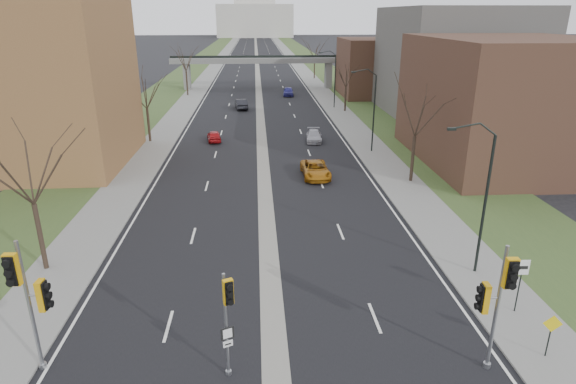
{
  "coord_description": "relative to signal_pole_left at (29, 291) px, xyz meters",
  "views": [
    {
      "loc": [
        -0.57,
        -17.64,
        14.0
      ],
      "look_at": [
        1.19,
        8.91,
        4.15
      ],
      "focal_mm": 30.0,
      "sensor_mm": 36.0,
      "label": 1
    }
  ],
  "objects": [
    {
      "name": "sidewalk_left",
      "position": [
        -2.41,
        150.78,
        -3.83
      ],
      "size": [
        4.0,
        600.0,
        0.12
      ],
      "primitive_type": "cube",
      "color": "gray",
      "rests_on": "ground"
    },
    {
      "name": "median_strip",
      "position": [
        9.59,
        150.78,
        -3.89
      ],
      "size": [
        1.2,
        600.0,
        0.02
      ],
      "primitive_type": "cube",
      "color": "gray",
      "rests_on": "ground"
    },
    {
      "name": "tree_right_c",
      "position": [
        22.59,
        95.78,
        3.16
      ],
      "size": [
        7.65,
        7.65,
        9.99
      ],
      "color": "#382B21",
      "rests_on": "sidewalk_right"
    },
    {
      "name": "tree_right_b",
      "position": [
        22.59,
        55.78,
        1.93
      ],
      "size": [
        6.3,
        6.3,
        8.22
      ],
      "color": "#382B21",
      "rests_on": "sidewalk_right"
    },
    {
      "name": "car_right_mid",
      "position": [
        15.71,
        37.89,
        -3.26
      ],
      "size": [
        2.13,
        4.46,
        1.25
      ],
      "primitive_type": "imported",
      "rotation": [
        0.0,
        0.0,
        -0.09
      ],
      "color": "#A1A1A8",
      "rests_on": "ground"
    },
    {
      "name": "streetlight_mid",
      "position": [
        20.58,
        32.78,
        3.07
      ],
      "size": [
        2.61,
        0.2,
        8.7
      ],
      "color": "black",
      "rests_on": "sidewalk_right"
    },
    {
      "name": "car_right_near",
      "position": [
        14.3,
        24.7,
        -3.18
      ],
      "size": [
        2.48,
        5.15,
        1.41
      ],
      "primitive_type": "imported",
      "rotation": [
        0.0,
        0.0,
        0.03
      ],
      "color": "#A36311",
      "rests_on": "ground"
    },
    {
      "name": "pedestrian_bridge",
      "position": [
        9.59,
        80.78,
        0.96
      ],
      "size": [
        34.0,
        3.0,
        6.45
      ],
      "color": "slate",
      "rests_on": "ground"
    },
    {
      "name": "speed_limit_sign",
      "position": [
        21.65,
        2.76,
        -1.8
      ],
      "size": [
        0.62,
        0.07,
        2.86
      ],
      "rotation": [
        0.0,
        0.0,
        -0.04
      ],
      "color": "black",
      "rests_on": "sidewalk_right"
    },
    {
      "name": "tree_left_a",
      "position": [
        -3.41,
        8.78,
        2.75
      ],
      "size": [
        7.2,
        7.2,
        9.4
      ],
      "color": "#382B21",
      "rests_on": "sidewalk_left"
    },
    {
      "name": "grass_verge_right",
      "position": [
        27.59,
        150.78,
        -3.84
      ],
      "size": [
        8.0,
        600.0,
        0.1
      ],
      "primitive_type": "cube",
      "color": "#2E4620",
      "rests_on": "ground"
    },
    {
      "name": "signal_pole_left",
      "position": [
        0.0,
        0.0,
        0.0
      ],
      "size": [
        1.1,
        1.03,
        5.94
      ],
      "rotation": [
        0.0,
        0.0,
        -0.06
      ],
      "color": "gray",
      "rests_on": "ground"
    },
    {
      "name": "sidewalk_right",
      "position": [
        21.59,
        150.78,
        -3.83
      ],
      "size": [
        4.0,
        600.0,
        0.12
      ],
      "primitive_type": "cube",
      "color": "gray",
      "rests_on": "ground"
    },
    {
      "name": "car_left_far",
      "position": [
        6.69,
        58.99,
        -3.11
      ],
      "size": [
        2.25,
        4.9,
        1.56
      ],
      "primitive_type": "imported",
      "rotation": [
        0.0,
        0.0,
        3.27
      ],
      "color": "black",
      "rests_on": "ground"
    },
    {
      "name": "tree_left_b",
      "position": [
        -3.41,
        38.78,
        2.34
      ],
      "size": [
        6.75,
        6.75,
        8.81
      ],
      "color": "#382B21",
      "rests_on": "sidewalk_left"
    },
    {
      "name": "commercial_block_far",
      "position": [
        31.59,
        70.78,
        1.11
      ],
      "size": [
        14.0,
        14.0,
        10.0
      ],
      "primitive_type": "cube",
      "color": "#492C22",
      "rests_on": "ground"
    },
    {
      "name": "car_left_near",
      "position": [
        4.03,
        38.61,
        -3.26
      ],
      "size": [
        1.99,
        3.88,
        1.26
      ],
      "primitive_type": "imported",
      "rotation": [
        0.0,
        0.0,
        3.28
      ],
      "color": "#AC1317",
      "rests_on": "ground"
    },
    {
      "name": "warning_sign",
      "position": [
        21.27,
        -0.58,
        -2.43
      ],
      "size": [
        0.8,
        0.16,
        2.07
      ],
      "rotation": [
        0.0,
        0.0,
        -0.16
      ],
      "color": "black",
      "rests_on": "sidewalk_right"
    },
    {
      "name": "commercial_block_near",
      "position": [
        33.59,
        28.78,
        2.11
      ],
      "size": [
        16.0,
        20.0,
        12.0
      ],
      "primitive_type": "cube",
      "color": "#492C22",
      "rests_on": "ground"
    },
    {
      "name": "streetlight_far",
      "position": [
        20.58,
        58.78,
        3.07
      ],
      "size": [
        2.61,
        0.2,
        8.7
      ],
      "color": "black",
      "rests_on": "sidewalk_right"
    },
    {
      "name": "grass_verge_left",
      "position": [
        -8.41,
        150.78,
        -3.84
      ],
      "size": [
        8.0,
        600.0,
        0.1
      ],
      "primitive_type": "cube",
      "color": "#2E4620",
      "rests_on": "ground"
    },
    {
      "name": "signal_pole_median",
      "position": [
        7.74,
        -0.92,
        -0.58
      ],
      "size": [
        0.69,
        0.79,
        4.74
      ],
      "rotation": [
        0.0,
        0.0,
        0.4
      ],
      "color": "gray",
      "rests_on": "ground"
    },
    {
      "name": "tree_right_a",
      "position": [
        22.59,
        22.78,
        2.75
      ],
      "size": [
        7.2,
        7.2,
        9.4
      ],
      "color": "#382B21",
      "rests_on": "sidewalk_right"
    },
    {
      "name": "ground",
      "position": [
        9.59,
        0.78,
        -3.89
      ],
      "size": [
        700.0,
        700.0,
        0.0
      ],
      "primitive_type": "plane",
      "color": "black",
      "rests_on": "ground"
    },
    {
      "name": "streetlight_near",
      "position": [
        20.58,
        6.78,
        3.07
      ],
      "size": [
        2.61,
        0.2,
        8.7
      ],
      "color": "black",
      "rests_on": "sidewalk_right"
    },
    {
      "name": "road_surface",
      "position": [
        9.59,
        150.78,
        -3.88
      ],
      "size": [
        20.0,
        600.0,
        0.01
      ],
      "primitive_type": "cube",
      "color": "black",
      "rests_on": "ground"
    },
    {
      "name": "signal_pole_right",
      "position": [
        18.27,
        -1.17,
        -0.15
      ],
      "size": [
        0.99,
        1.05,
        5.71
      ],
      "rotation": [
        0.0,
        0.0,
        -0.05
      ],
      "color": "gray",
      "rests_on": "ground"
    },
    {
      "name": "capitol",
      "position": [
        9.59,
        320.78,
        14.71
      ],
      "size": [
        48.0,
        42.0,
        55.75
      ],
      "color": "beige",
      "rests_on": "ground"
    },
    {
      "name": "tree_left_c",
      "position": [
        -3.41,
        72.78,
        3.16
      ],
      "size": [
        7.65,
        7.65,
        9.99
      ],
      "color": "#382B21",
      "rests_on": "sidewalk_left"
    },
    {
      "name": "commercial_block_mid",
      "position": [
        37.59,
        52.78,
        3.61
      ],
      "size": [
        18.0,
        22.0,
        15.0
      ],
      "primitive_type": "cube",
      "color": "#52504B",
      "rests_on": "ground"
    },
    {
      "name": "car_right_far",
      "position": [
        14.95,
        71.61,
        -3.12
      ],
      "size": [
        2.07,
        4.62,
        1.54
      ],
      "primitive_type": "imported",
      "rotation": [
        0.0,
        0.0,
        -0.05
      ],
      "color": "navy",
      "rests_on": "ground"
    }
  ]
}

